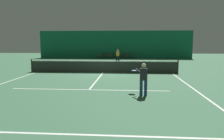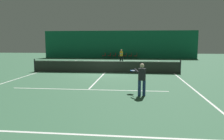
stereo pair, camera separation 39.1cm
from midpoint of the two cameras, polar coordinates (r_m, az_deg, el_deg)
ground_plane at (r=17.71m, az=-1.22°, el=-0.68°), size 60.00×60.00×0.00m
backdrop_curtain at (r=33.10m, az=2.17°, el=6.65°), size 23.00×0.12×4.14m
court_line_baseline_far at (r=29.49m, az=1.67°, el=2.54°), size 11.00×0.10×0.00m
court_line_baseline_near at (r=6.42m, az=-15.10°, el=-15.61°), size 11.00×0.10×0.00m
court_line_service_far at (r=24.03m, az=0.69°, el=1.45°), size 8.25×0.10×0.00m
court_line_service_near at (r=11.49m, az=-5.22°, el=-5.12°), size 8.25×0.10×0.00m
court_line_sideline_left at (r=19.19m, az=-17.74°, el=-0.41°), size 0.10×23.80×0.00m
court_line_sideline_right at (r=17.88m, az=16.55°, el=-0.91°), size 0.10×23.80×0.00m
court_line_centre at (r=17.71m, az=-1.22°, el=-0.68°), size 0.10×12.80×0.00m
tennis_net at (r=17.65m, az=-1.22°, el=0.96°), size 12.00×0.10×1.07m
player_near at (r=10.13m, az=8.80°, el=-1.81°), size 0.84×1.30×1.51m
player_far at (r=26.26m, az=2.88°, el=3.97°), size 0.40×1.32×1.59m
courtside_chair_0 at (r=32.82m, az=-1.66°, el=3.88°), size 0.44×0.44×0.84m
courtside_chair_1 at (r=32.72m, az=-0.29°, el=3.87°), size 0.44×0.44×0.84m
courtside_chair_2 at (r=32.65m, az=1.09°, el=3.86°), size 0.44×0.44×0.84m
courtside_chair_3 at (r=32.59m, az=2.48°, el=3.85°), size 0.44×0.44×0.84m
courtside_chair_4 at (r=32.55m, az=3.87°, el=3.84°), size 0.44×0.44×0.84m
courtside_chair_5 at (r=32.53m, az=5.26°, el=3.82°), size 0.44×0.44×0.84m
courtside_chair_6 at (r=32.53m, az=6.65°, el=3.80°), size 0.44×0.44×0.84m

